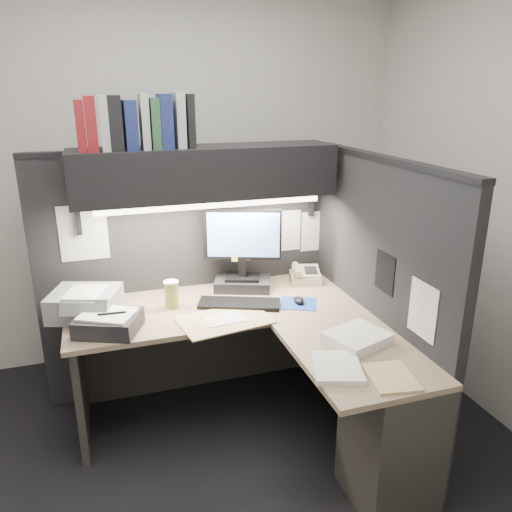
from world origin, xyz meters
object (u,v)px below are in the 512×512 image
Objects in this scene: overhead_shelf at (206,172)px; monitor at (243,258)px; desk at (297,386)px; keyboard at (239,304)px; notebook_stack at (109,323)px; printer at (85,303)px; telephone at (305,275)px; coffee_cup at (172,295)px.

monitor is at bearing -2.07° from overhead_shelf.
keyboard is (-0.18, 0.50, 0.30)m from desk.
monitor is at bearing 22.46° from notebook_stack.
monitor is at bearing 24.95° from printer.
keyboard reaches higher than desk.
overhead_shelf reaches higher than desk.
monitor reaches higher than desk.
telephone is at bearing 15.40° from notebook_stack.
telephone is (0.66, -0.00, -0.73)m from overhead_shelf.
overhead_shelf reaches higher than notebook_stack.
coffee_cup is (-0.39, 0.10, 0.07)m from keyboard.
keyboard is 0.41m from coffee_cup.
overhead_shelf reaches higher than monitor.
desk is 3.49× the size of keyboard.
keyboard is at bearing -14.41° from coffee_cup.
overhead_shelf is 3.18× the size of keyboard.
overhead_shelf is 0.81m from keyboard.
overhead_shelf is at bearing 27.31° from printer.
coffee_cup is 0.49m from printer.
keyboard is at bearing -63.82° from overhead_shelf.
telephone is at bearing 64.13° from desk.
coffee_cup reaches higher than desk.
notebook_stack is at bearing -46.12° from printer.
notebook_stack is (-0.85, -0.35, -0.16)m from monitor.
printer is at bearing -153.48° from monitor.
desk is at bearing -12.48° from printer.
coffee_cup is at bearing 133.29° from desk.
coffee_cup is 0.42× the size of printer.
monitor is 0.94m from notebook_stack.
printer reaches higher than desk.
overhead_shelf is 1.03m from notebook_stack.
coffee_cup is at bearing 29.15° from notebook_stack.
desk is 1.33m from overhead_shelf.
desk is 5.40× the size of notebook_stack.
monitor reaches higher than keyboard.
overhead_shelf reaches higher than coffee_cup.
notebook_stack reaches higher than desk.
overhead_shelf reaches higher than printer.
coffee_cup is 0.43m from notebook_stack.
keyboard is (0.12, -0.25, -0.76)m from overhead_shelf.
keyboard is (-0.10, -0.25, -0.20)m from monitor.
keyboard is 2.36× the size of telephone.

